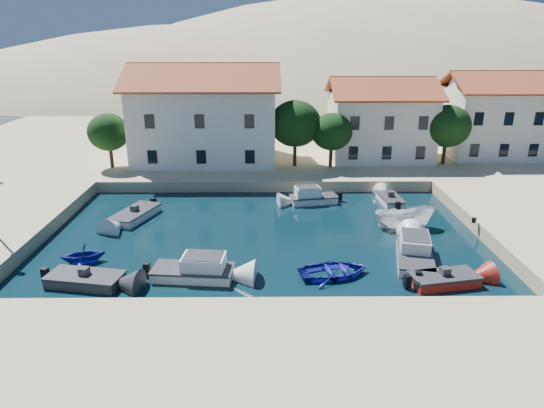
% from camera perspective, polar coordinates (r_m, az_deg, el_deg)
% --- Properties ---
extents(ground, '(400.00, 400.00, 0.00)m').
position_cam_1_polar(ground, '(25.24, -1.18, -12.85)').
color(ground, black).
rests_on(ground, ground).
extents(quay_south, '(52.00, 12.00, 1.00)m').
position_cam_1_polar(quay_south, '(20.10, -1.38, -20.82)').
color(quay_south, tan).
rests_on(quay_south, ground).
extents(quay_north, '(80.00, 36.00, 1.00)m').
position_cam_1_polar(quay_north, '(60.76, 1.09, 7.13)').
color(quay_north, tan).
rests_on(quay_north, ground).
extents(hills, '(254.00, 176.00, 99.00)m').
position_cam_1_polar(hills, '(150.95, 7.27, 5.18)').
color(hills, tan).
rests_on(hills, ground).
extents(building_left, '(14.70, 9.45, 9.70)m').
position_cam_1_polar(building_left, '(50.30, -7.86, 10.66)').
color(building_left, silver).
rests_on(building_left, quay_north).
extents(building_mid, '(10.50, 8.40, 8.30)m').
position_cam_1_polar(building_mid, '(52.33, 12.58, 9.92)').
color(building_mid, silver).
rests_on(building_mid, quay_north).
extents(building_right, '(9.45, 8.40, 8.80)m').
position_cam_1_polar(building_right, '(57.10, 24.37, 9.70)').
color(building_right, silver).
rests_on(building_right, quay_north).
extents(trees, '(37.30, 5.30, 6.45)m').
position_cam_1_polar(trees, '(47.77, 4.59, 8.97)').
color(trees, '#382314').
rests_on(trees, quay_north).
extents(bollards, '(29.36, 9.56, 0.30)m').
position_cam_1_polar(bollards, '(28.17, 4.63, -6.59)').
color(bollards, black).
rests_on(bollards, ground).
extents(motorboat_grey_sw, '(4.50, 2.61, 1.25)m').
position_cam_1_polar(motorboat_grey_sw, '(29.75, -21.11, -8.30)').
color(motorboat_grey_sw, '#2F3034').
rests_on(motorboat_grey_sw, ground).
extents(cabin_cruiser_south, '(4.87, 2.43, 1.60)m').
position_cam_1_polar(cabin_cruiser_south, '(28.81, -9.28, -7.67)').
color(cabin_cruiser_south, white).
rests_on(cabin_cruiser_south, ground).
extents(rowboat_south, '(4.75, 3.84, 0.87)m').
position_cam_1_polar(rowboat_south, '(29.11, 7.31, -8.32)').
color(rowboat_south, navy).
rests_on(rowboat_south, ground).
extents(motorboat_red_se, '(4.10, 2.42, 1.25)m').
position_cam_1_polar(motorboat_red_se, '(29.46, 19.56, -8.38)').
color(motorboat_red_se, maroon).
rests_on(motorboat_red_se, ground).
extents(cabin_cruiser_east, '(3.20, 5.56, 1.60)m').
position_cam_1_polar(cabin_cruiser_east, '(31.69, 16.46, -5.64)').
color(cabin_cruiser_east, white).
rests_on(cabin_cruiser_east, ground).
extents(boat_east, '(4.53, 1.99, 1.71)m').
position_cam_1_polar(boat_east, '(36.91, 15.22, -2.69)').
color(boat_east, white).
rests_on(boat_east, ground).
extents(motorboat_white_ne, '(1.83, 3.49, 1.25)m').
position_cam_1_polar(motorboat_white_ne, '(41.74, 13.72, 0.47)').
color(motorboat_white_ne, white).
rests_on(motorboat_white_ne, ground).
extents(rowboat_west, '(3.16, 2.91, 1.39)m').
position_cam_1_polar(rowboat_west, '(32.60, -21.24, -6.40)').
color(rowboat_west, navy).
rests_on(rowboat_west, ground).
extents(motorboat_white_west, '(3.37, 4.90, 1.25)m').
position_cam_1_polar(motorboat_white_west, '(38.75, -15.80, -1.22)').
color(motorboat_white_west, white).
rests_on(motorboat_white_west, ground).
extents(cabin_cruiser_north, '(4.14, 2.34, 1.60)m').
position_cam_1_polar(cabin_cruiser_north, '(40.77, 4.92, 0.78)').
color(cabin_cruiser_north, white).
rests_on(cabin_cruiser_north, ground).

